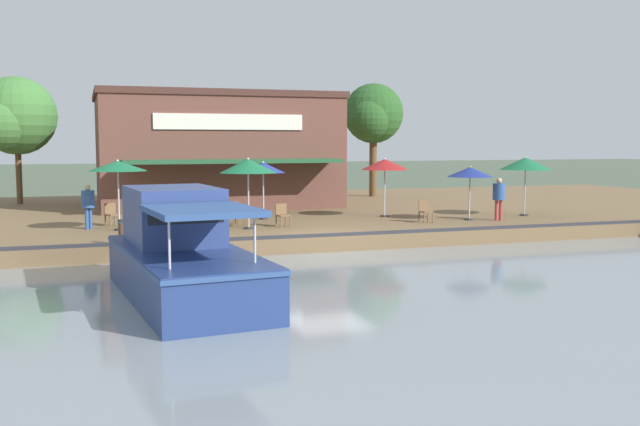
# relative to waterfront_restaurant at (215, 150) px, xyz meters

# --- Properties ---
(ground_plane) EXTENTS (220.00, 220.00, 0.00)m
(ground_plane) POSITION_rel_waterfront_restaurant_xyz_m (13.36, 1.41, -3.36)
(ground_plane) COLOR #4C5B47
(quay_deck) EXTENTS (22.00, 56.00, 0.60)m
(quay_deck) POSITION_rel_waterfront_restaurant_xyz_m (2.36, 1.41, -3.06)
(quay_deck) COLOR brown
(quay_deck) RESTS_ON ground
(quay_edge_fender) EXTENTS (0.20, 50.40, 0.10)m
(quay_edge_fender) POSITION_rel_waterfront_restaurant_xyz_m (13.26, 1.41, -2.71)
(quay_edge_fender) COLOR #2D2D33
(quay_edge_fender) RESTS_ON quay_deck
(waterfront_restaurant) EXTENTS (9.54, 11.44, 5.51)m
(waterfront_restaurant) POSITION_rel_waterfront_restaurant_xyz_m (0.00, 0.00, 0.00)
(waterfront_restaurant) COLOR brown
(waterfront_restaurant) RESTS_ON quay_deck
(patio_umbrella_back_row) EXTENTS (1.77, 1.77, 2.36)m
(patio_umbrella_back_row) POSITION_rel_waterfront_restaurant_xyz_m (7.36, 0.64, -0.66)
(patio_umbrella_back_row) COLOR #B7B7B7
(patio_umbrella_back_row) RESTS_ON quay_deck
(patio_umbrella_near_quay_edge) EXTENTS (2.06, 2.06, 2.58)m
(patio_umbrella_near_quay_edge) POSITION_rel_waterfront_restaurant_xyz_m (10.37, -0.66, -0.48)
(patio_umbrella_near_quay_edge) COLOR #B7B7B7
(patio_umbrella_near_quay_edge) RESTS_ON quay_deck
(patio_umbrella_far_corner) EXTENTS (2.01, 2.01, 2.47)m
(patio_umbrella_far_corner) POSITION_rel_waterfront_restaurant_xyz_m (7.99, 5.73, -0.56)
(patio_umbrella_far_corner) COLOR #B7B7B7
(patio_umbrella_far_corner) RESTS_ON quay_deck
(patio_umbrella_by_entrance) EXTENTS (2.18, 2.18, 2.53)m
(patio_umbrella_by_entrance) POSITION_rel_waterfront_restaurant_xyz_m (9.48, 11.59, -0.53)
(patio_umbrella_by_entrance) COLOR #B7B7B7
(patio_umbrella_by_entrance) RESTS_ON quay_deck
(patio_umbrella_mid_patio_right) EXTENTS (2.05, 2.05, 2.52)m
(patio_umbrella_mid_patio_right) POSITION_rel_waterfront_restaurant_xyz_m (9.34, -5.13, -0.47)
(patio_umbrella_mid_patio_right) COLOR #B7B7B7
(patio_umbrella_mid_patio_right) RESTS_ON quay_deck
(patio_umbrella_mid_patio_left) EXTENTS (1.82, 1.82, 2.18)m
(patio_umbrella_mid_patio_left) POSITION_rel_waterfront_restaurant_xyz_m (10.28, 8.45, -0.82)
(patio_umbrella_mid_patio_left) COLOR #B7B7B7
(patio_umbrella_mid_patio_left) RESTS_ON quay_deck
(cafe_chair_far_corner_seat) EXTENTS (0.51, 0.51, 0.85)m
(cafe_chair_far_corner_seat) POSITION_rel_waterfront_restaurant_xyz_m (10.08, 0.69, -2.28)
(cafe_chair_far_corner_seat) COLOR brown
(cafe_chair_far_corner_seat) RESTS_ON quay_deck
(cafe_chair_beside_entrance) EXTENTS (0.57, 0.57, 0.85)m
(cafe_chair_beside_entrance) POSITION_rel_waterfront_restaurant_xyz_m (9.45, -0.78, -2.28)
(cafe_chair_beside_entrance) COLOR brown
(cafe_chair_beside_entrance) RESTS_ON quay_deck
(cafe_chair_back_row_seat) EXTENTS (0.47, 0.47, 0.85)m
(cafe_chair_back_row_seat) POSITION_rel_waterfront_restaurant_xyz_m (10.48, 6.38, -2.28)
(cafe_chair_back_row_seat) COLOR brown
(cafe_chair_back_row_seat) RESTS_ON quay_deck
(cafe_chair_facing_river) EXTENTS (0.48, 0.48, 0.85)m
(cafe_chair_facing_river) POSITION_rel_waterfront_restaurant_xyz_m (8.46, -0.84, -2.28)
(cafe_chair_facing_river) COLOR brown
(cafe_chair_facing_river) RESTS_ON quay_deck
(cafe_chair_under_first_umbrella) EXTENTS (0.52, 0.52, 0.85)m
(cafe_chair_under_first_umbrella) POSITION_rel_waterfront_restaurant_xyz_m (7.06, -2.40, -2.28)
(cafe_chair_under_first_umbrella) COLOR brown
(cafe_chair_under_first_umbrella) RESTS_ON quay_deck
(cafe_chair_mid_patio) EXTENTS (0.59, 0.59, 0.85)m
(cafe_chair_mid_patio) POSITION_rel_waterfront_restaurant_xyz_m (7.77, -5.32, -2.28)
(cafe_chair_mid_patio) COLOR brown
(cafe_chair_mid_patio) RESTS_ON quay_deck
(person_at_quay_edge) EXTENTS (0.46, 0.46, 1.61)m
(person_at_quay_edge) POSITION_rel_waterfront_restaurant_xyz_m (8.62, -6.16, -1.76)
(person_at_quay_edge) COLOR #2D5193
(person_at_quay_edge) RESTS_ON quay_deck
(person_near_entrance) EXTENTS (0.48, 0.48, 1.71)m
(person_near_entrance) POSITION_rel_waterfront_restaurant_xyz_m (10.77, 9.50, -1.69)
(person_near_entrance) COLOR #B23338
(person_near_entrance) RESTS_ON quay_deck
(motorboat_far_downstream) EXTENTS (8.15, 3.26, 2.55)m
(motorboat_far_downstream) POSITION_rel_waterfront_restaurant_xyz_m (18.18, -4.20, -2.37)
(motorboat_far_downstream) COLOR navy
(motorboat_far_downstream) RESTS_ON river_water
(mooring_post) EXTENTS (0.22, 0.22, 0.77)m
(mooring_post) POSITION_rel_waterfront_restaurant_xyz_m (13.01, -5.24, -2.36)
(mooring_post) COLOR #473323
(mooring_post) RESTS_ON quay_deck
(tree_downstream_bank) EXTENTS (3.61, 3.44, 6.51)m
(tree_downstream_bank) POSITION_rel_waterfront_restaurant_xyz_m (-2.63, 9.59, 1.91)
(tree_downstream_bank) COLOR brown
(tree_downstream_bank) RESTS_ON quay_deck
(tree_upstream_bank) EXTENTS (4.14, 3.94, 6.43)m
(tree_upstream_bank) POSITION_rel_waterfront_restaurant_xyz_m (-3.46, -9.53, 1.60)
(tree_upstream_bank) COLOR brown
(tree_upstream_bank) RESTS_ON quay_deck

